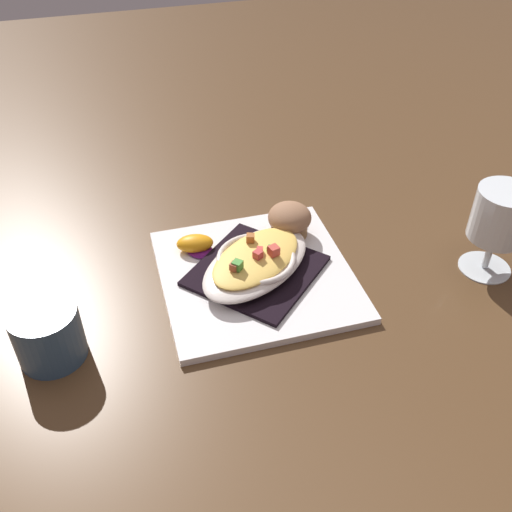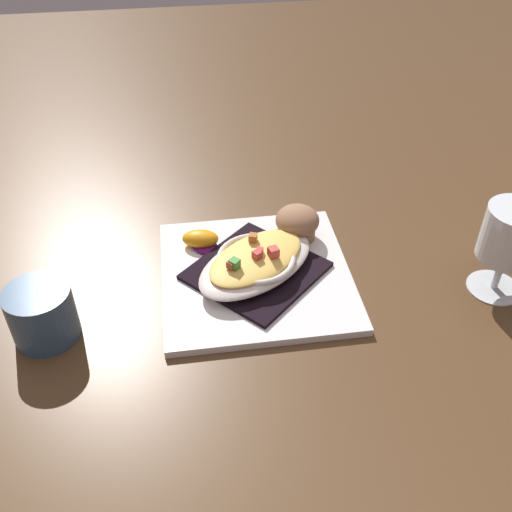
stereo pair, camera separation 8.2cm
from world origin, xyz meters
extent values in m
plane|color=brown|center=(0.00, 0.00, 0.00)|extent=(2.60, 2.60, 0.00)
cube|color=white|center=(0.00, 0.00, 0.01)|extent=(0.27, 0.27, 0.01)
cube|color=black|center=(0.00, 0.00, 0.01)|extent=(0.23, 0.23, 0.01)
ellipsoid|color=silver|center=(0.00, 0.00, 0.03)|extent=(0.22, 0.20, 0.02)
torus|color=silver|center=(0.00, 0.00, 0.04)|extent=(0.16, 0.16, 0.01)
ellipsoid|color=#F4C558|center=(0.00, 0.00, 0.04)|extent=(0.18, 0.17, 0.01)
cube|color=#50A63A|center=(-0.02, 0.00, 0.05)|extent=(0.01, 0.01, 0.01)
cube|color=#A95C28|center=(0.00, -0.03, 0.05)|extent=(0.01, 0.01, 0.01)
cube|color=#49963B|center=(0.03, 0.02, 0.05)|extent=(0.02, 0.02, 0.01)
cube|color=#D43E38|center=(-0.01, 0.00, 0.05)|extent=(0.01, 0.01, 0.01)
cube|color=#A95036|center=(0.04, 0.02, 0.05)|extent=(0.01, 0.01, 0.01)
cube|color=#C73D3B|center=(0.00, 0.01, 0.05)|extent=(0.02, 0.02, 0.01)
cube|color=#CB4538|center=(-0.02, 0.01, 0.05)|extent=(0.02, 0.02, 0.01)
cylinder|color=#956C44|center=(-0.07, -0.07, 0.02)|extent=(0.06, 0.06, 0.02)
ellipsoid|color=#96694B|center=(-0.07, -0.07, 0.04)|extent=(0.07, 0.07, 0.04)
ellipsoid|color=#4C0F23|center=(-0.07, -0.07, 0.05)|extent=(0.03, 0.03, 0.01)
ellipsoid|color=#5B135D|center=(0.07, -0.07, 0.01)|extent=(0.06, 0.06, 0.01)
ellipsoid|color=orange|center=(0.07, -0.07, 0.02)|extent=(0.06, 0.04, 0.02)
cylinder|color=#324F6E|center=(0.28, 0.07, 0.04)|extent=(0.08, 0.08, 0.08)
torus|color=#324F6E|center=(0.30, 0.03, 0.04)|extent=(0.03, 0.05, 0.05)
cylinder|color=#4C2D14|center=(0.28, 0.07, 0.02)|extent=(0.07, 0.07, 0.04)
cylinder|color=white|center=(-0.33, 0.07, 0.00)|extent=(0.07, 0.07, 0.00)
cylinder|color=white|center=(-0.33, 0.07, 0.03)|extent=(0.01, 0.01, 0.06)
cylinder|color=white|center=(-0.33, 0.07, 0.10)|extent=(0.08, 0.08, 0.07)
cylinder|color=silver|center=(-0.33, 0.07, 0.08)|extent=(0.07, 0.07, 0.04)
camera|label=1|loc=(0.17, 0.61, 0.56)|focal=41.12mm
camera|label=2|loc=(0.09, 0.63, 0.56)|focal=41.12mm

